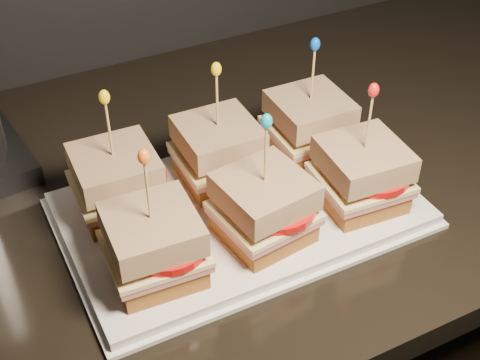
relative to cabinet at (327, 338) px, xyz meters
name	(u,v)px	position (x,y,z in m)	size (l,w,h in m)	color
cabinet	(327,338)	(0.00, 0.00, 0.00)	(2.25, 0.63, 0.89)	black
granite_slab	(353,137)	(0.00, 0.00, 0.46)	(2.29, 0.67, 0.04)	black
platter	(240,210)	(-0.23, -0.10, 0.49)	(0.41, 0.25, 0.02)	white
platter_rim	(240,214)	(-0.23, -0.10, 0.49)	(0.42, 0.26, 0.01)	white
sandwich_0_bread_bot	(120,200)	(-0.36, -0.04, 0.51)	(0.09, 0.09, 0.02)	brown
sandwich_0_ham	(118,189)	(-0.36, -0.04, 0.53)	(0.10, 0.09, 0.01)	#C37268
sandwich_0_cheese	(117,185)	(-0.36, -0.04, 0.54)	(0.10, 0.10, 0.01)	#F8E097
sandwich_0_tomato	(128,180)	(-0.35, -0.04, 0.54)	(0.09, 0.09, 0.01)	red
sandwich_0_bread_top	(115,166)	(-0.36, -0.04, 0.56)	(0.09, 0.09, 0.03)	brown
sandwich_0_pick	(110,133)	(-0.36, -0.04, 0.61)	(0.00, 0.00, 0.09)	tan
sandwich_0_frill	(104,97)	(-0.36, -0.04, 0.65)	(0.01, 0.01, 0.02)	yellow
sandwich_1_bread_bot	(219,169)	(-0.23, -0.04, 0.51)	(0.09, 0.09, 0.02)	brown
sandwich_1_ham	(219,159)	(-0.23, -0.04, 0.53)	(0.10, 0.09, 0.01)	#C37268
sandwich_1_cheese	(218,154)	(-0.23, -0.04, 0.54)	(0.10, 0.10, 0.01)	#F8E097
sandwich_1_tomato	(229,149)	(-0.22, -0.04, 0.54)	(0.09, 0.09, 0.01)	red
sandwich_1_bread_top	(218,136)	(-0.23, -0.04, 0.56)	(0.09, 0.09, 0.03)	brown
sandwich_1_pick	(217,104)	(-0.23, -0.04, 0.61)	(0.00, 0.00, 0.09)	tan
sandwich_1_frill	(216,69)	(-0.23, -0.04, 0.65)	(0.01, 0.01, 0.02)	yellow
sandwich_2_bread_bot	(308,142)	(-0.10, -0.04, 0.51)	(0.09, 0.09, 0.02)	brown
sandwich_2_ham	(308,132)	(-0.10, -0.04, 0.53)	(0.10, 0.09, 0.01)	#C37268
sandwich_2_cheese	(309,127)	(-0.10, -0.04, 0.54)	(0.10, 0.10, 0.01)	#F8E097
sandwich_2_tomato	(320,122)	(-0.09, -0.04, 0.54)	(0.09, 0.09, 0.01)	red
sandwich_2_bread_top	(310,109)	(-0.10, -0.04, 0.56)	(0.09, 0.09, 0.03)	brown
sandwich_2_pick	(313,78)	(-0.10, -0.04, 0.61)	(0.00, 0.00, 0.09)	tan
sandwich_2_frill	(315,44)	(-0.10, -0.04, 0.65)	(0.01, 0.01, 0.02)	blue
sandwich_3_bread_bot	(156,264)	(-0.36, -0.15, 0.51)	(0.09, 0.09, 0.02)	brown
sandwich_3_ham	(155,253)	(-0.36, -0.15, 0.53)	(0.10, 0.09, 0.01)	#C37268
sandwich_3_cheese	(154,248)	(-0.36, -0.15, 0.54)	(0.10, 0.10, 0.01)	#F8E097
sandwich_3_tomato	(167,243)	(-0.35, -0.16, 0.54)	(0.09, 0.09, 0.01)	red
sandwich_3_bread_top	(152,229)	(-0.36, -0.15, 0.56)	(0.09, 0.09, 0.03)	brown
sandwich_3_pick	(148,194)	(-0.36, -0.15, 0.61)	(0.00, 0.00, 0.09)	tan
sandwich_3_frill	(144,157)	(-0.36, -0.15, 0.65)	(0.01, 0.01, 0.02)	orange
sandwich_4_bread_bot	(263,226)	(-0.23, -0.15, 0.51)	(0.09, 0.09, 0.02)	brown
sandwich_4_ham	(264,215)	(-0.23, -0.15, 0.53)	(0.10, 0.09, 0.01)	#C37268
sandwich_4_cheese	(264,211)	(-0.23, -0.15, 0.54)	(0.10, 0.10, 0.01)	#F8E097
sandwich_4_tomato	(276,205)	(-0.22, -0.16, 0.54)	(0.09, 0.09, 0.01)	red
sandwich_4_bread_top	(265,191)	(-0.23, -0.15, 0.56)	(0.09, 0.09, 0.03)	brown
sandwich_4_pick	(266,158)	(-0.23, -0.15, 0.61)	(0.00, 0.00, 0.09)	tan
sandwich_4_frill	(267,121)	(-0.23, -0.15, 0.65)	(0.01, 0.01, 0.02)	#0CA3C1
sandwich_5_bread_bot	(359,193)	(-0.10, -0.15, 0.51)	(0.09, 0.09, 0.02)	brown
sandwich_5_ham	(360,182)	(-0.10, -0.15, 0.53)	(0.10, 0.09, 0.01)	#C37268
sandwich_5_cheese	(361,177)	(-0.10, -0.15, 0.54)	(0.10, 0.10, 0.01)	#F8E097
sandwich_5_tomato	(373,172)	(-0.09, -0.16, 0.54)	(0.09, 0.09, 0.01)	red
sandwich_5_bread_top	(364,158)	(-0.10, -0.15, 0.56)	(0.09, 0.09, 0.03)	brown
sandwich_5_pick	(368,125)	(-0.10, -0.15, 0.61)	(0.00, 0.00, 0.09)	tan
sandwich_5_frill	(374,90)	(-0.10, -0.15, 0.65)	(0.01, 0.01, 0.02)	red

